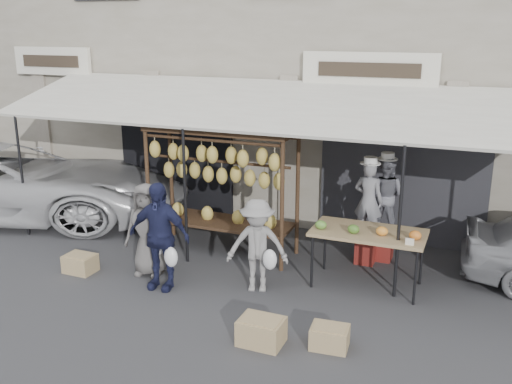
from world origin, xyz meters
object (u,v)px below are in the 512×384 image
at_px(customer_mid, 159,236).
at_px(vendor_right, 385,195).
at_px(produce_table, 368,234).
at_px(vendor_left, 368,201).
at_px(crate_near_a, 261,331).
at_px(crate_far, 80,263).
at_px(customer_right, 257,246).
at_px(customer_left, 148,230).
at_px(crate_near_b, 330,337).
at_px(banana_rack, 220,167).

bearing_deg(customer_mid, vendor_right, 35.52).
xyz_separation_m(produce_table, vendor_right, (0.03, 1.19, 0.29)).
relative_size(vendor_left, crate_near_a, 2.38).
bearing_deg(crate_far, customer_right, 9.38).
height_order(customer_mid, crate_near_a, customer_mid).
xyz_separation_m(customer_left, crate_near_a, (2.47, -1.30, -0.59)).
distance_m(customer_right, crate_near_b, 1.96).
bearing_deg(vendor_right, produce_table, 97.50).
distance_m(customer_left, crate_near_b, 3.52).
height_order(vendor_left, customer_mid, vendor_left).
bearing_deg(customer_left, customer_right, -3.53).
xyz_separation_m(crate_near_a, crate_near_b, (0.83, 0.23, -0.03)).
distance_m(vendor_right, crate_near_a, 3.60).
distance_m(customer_mid, crate_far, 1.68).
distance_m(vendor_left, vendor_right, 0.36).
bearing_deg(crate_far, customer_left, 18.79).
bearing_deg(crate_near_a, produce_table, 67.73).
bearing_deg(customer_left, crate_near_b, -24.92).
height_order(banana_rack, crate_near_b, banana_rack).
xyz_separation_m(customer_mid, crate_near_a, (2.04, -0.94, -0.67)).
distance_m(banana_rack, customer_left, 1.66).
bearing_deg(crate_near_b, customer_left, 162.14).
relative_size(crate_near_b, crate_far, 0.96).
height_order(produce_table, vendor_left, vendor_left).
distance_m(vendor_left, crate_near_a, 3.28).
relative_size(vendor_right, crate_far, 2.70).
height_order(produce_table, customer_right, customer_right).
relative_size(produce_table, customer_right, 1.18).
xyz_separation_m(banana_rack, crate_far, (-1.78, -1.64, -1.42)).
relative_size(vendor_left, customer_left, 0.87).
height_order(vendor_right, customer_left, vendor_right).
height_order(customer_mid, crate_near_b, customer_mid).
xyz_separation_m(produce_table, crate_far, (-4.45, -1.23, -0.72)).
distance_m(crate_near_a, crate_near_b, 0.86).
bearing_deg(crate_far, produce_table, 15.45).
bearing_deg(crate_near_a, customer_right, 113.97).
xyz_separation_m(vendor_left, customer_left, (-3.16, -1.78, -0.35)).
bearing_deg(produce_table, customer_right, -153.77).
distance_m(banana_rack, customer_right, 1.84).
height_order(produce_table, customer_mid, customer_mid).
xyz_separation_m(produce_table, crate_near_b, (-0.06, -1.92, -0.72)).
relative_size(customer_mid, customer_right, 1.17).
height_order(vendor_left, crate_near_b, vendor_left).
distance_m(vendor_right, customer_left, 3.97).
relative_size(crate_near_a, crate_near_b, 1.19).
height_order(vendor_left, customer_left, vendor_left).
bearing_deg(vendor_left, crate_near_b, 99.60).
relative_size(vendor_left, customer_mid, 0.79).
xyz_separation_m(customer_left, crate_near_b, (3.30, -1.06, -0.62)).
xyz_separation_m(vendor_right, customer_left, (-3.38, -2.04, -0.39)).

